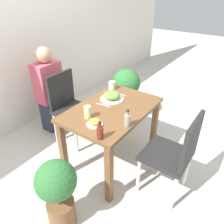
% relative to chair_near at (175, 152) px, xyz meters
% --- Properties ---
extents(ground_plane, '(16.00, 16.00, 0.00)m').
position_rel_chair_near_xyz_m(ground_plane, '(0.03, 0.72, -0.51)').
color(ground_plane, beige).
extents(wall_back, '(8.00, 0.05, 2.60)m').
position_rel_chair_near_xyz_m(wall_back, '(0.03, 2.24, 0.79)').
color(wall_back, silver).
rests_on(wall_back, ground_plane).
extents(dining_table, '(1.03, 0.69, 0.72)m').
position_rel_chair_near_xyz_m(dining_table, '(0.03, 0.72, 0.09)').
color(dining_table, brown).
rests_on(dining_table, ground_plane).
extents(chair_near, '(0.42, 0.42, 0.91)m').
position_rel_chair_near_xyz_m(chair_near, '(0.00, 0.00, 0.00)').
color(chair_near, black).
rests_on(chair_near, ground_plane).
extents(chair_far, '(0.42, 0.42, 0.91)m').
position_rel_chair_near_xyz_m(chair_far, '(0.09, 1.43, 0.00)').
color(chair_far, black).
rests_on(chair_far, ground_plane).
extents(food_plate, '(0.26, 0.26, 0.09)m').
position_rel_chair_near_xyz_m(food_plate, '(0.19, 0.83, 0.25)').
color(food_plate, white).
rests_on(food_plate, dining_table).
extents(side_plate, '(0.15, 0.15, 0.06)m').
position_rel_chair_near_xyz_m(side_plate, '(-0.31, 0.68, 0.23)').
color(side_plate, white).
rests_on(side_plate, dining_table).
extents(drink_cup, '(0.08, 0.08, 0.09)m').
position_rel_chair_near_xyz_m(drink_cup, '(0.41, 0.99, 0.26)').
color(drink_cup, silver).
rests_on(drink_cup, dining_table).
extents(juice_glass, '(0.07, 0.07, 0.12)m').
position_rel_chair_near_xyz_m(juice_glass, '(-0.25, 0.81, 0.27)').
color(juice_glass, beige).
rests_on(juice_glass, dining_table).
extents(sauce_bottle, '(0.06, 0.06, 0.17)m').
position_rel_chair_near_xyz_m(sauce_bottle, '(-0.15, 0.43, 0.28)').
color(sauce_bottle, gray).
rests_on(sauce_bottle, dining_table).
extents(condiment_bottle, '(0.06, 0.06, 0.17)m').
position_rel_chair_near_xyz_m(condiment_bottle, '(-0.43, 0.51, 0.28)').
color(condiment_bottle, maroon).
rests_on(condiment_bottle, dining_table).
extents(fork_utensil, '(0.03, 0.17, 0.00)m').
position_rel_chair_near_xyz_m(fork_utensil, '(0.03, 0.83, 0.21)').
color(fork_utensil, silver).
rests_on(fork_utensil, dining_table).
extents(spoon_utensil, '(0.02, 0.17, 0.00)m').
position_rel_chair_near_xyz_m(spoon_utensil, '(0.35, 0.83, 0.21)').
color(spoon_utensil, silver).
rests_on(spoon_utensil, dining_table).
extents(potted_plant_left, '(0.33, 0.33, 0.69)m').
position_rel_chair_near_xyz_m(potted_plant_left, '(-0.85, 0.63, -0.10)').
color(potted_plant_left, brown).
rests_on(potted_plant_left, ground_plane).
extents(potted_plant_right, '(0.40, 0.40, 0.80)m').
position_rel_chair_near_xyz_m(potted_plant_right, '(0.91, 1.09, 0.00)').
color(potted_plant_right, brown).
rests_on(potted_plant_right, ground_plane).
extents(person_figure, '(0.34, 0.22, 1.17)m').
position_rel_chair_near_xyz_m(person_figure, '(0.12, 1.81, 0.07)').
color(person_figure, '#2D3347').
rests_on(person_figure, ground_plane).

